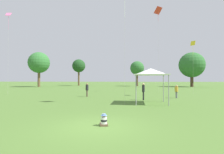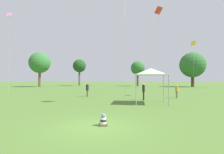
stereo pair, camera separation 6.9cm
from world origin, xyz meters
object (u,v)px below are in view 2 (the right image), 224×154
Objects in this scene: person_standing_2 at (87,89)px; distant_tree_1 at (40,63)px; seated_toddler at (103,121)px; distant_tree_0 at (193,65)px; kite_2 at (159,12)px; person_standing_0 at (144,90)px; kite_0 at (193,45)px; distant_tree_3 at (79,66)px; canopy_tent at (151,72)px; kite_4 at (9,19)px; distant_tree_2 at (138,68)px; person_standing_1 at (177,90)px.

distant_tree_1 reaches higher than person_standing_2.
distant_tree_0 is (19.63, 44.40, 6.13)m from seated_toddler.
distant_tree_0 is at bearing -113.70° from kite_2.
person_standing_0 is 0.22× the size of kite_0.
distant_tree_0 is at bearing -10.84° from distant_tree_3.
seated_toddler is at bearing -40.75° from person_standing_0.
kite_2 is 1.56× the size of distant_tree_3.
canopy_tent is 0.27× the size of kite_4.
distant_tree_0 reaches higher than distant_tree_2.
kite_2 is (-4.73, 2.51, 6.15)m from kite_0.
canopy_tent reaches higher than person_standing_0.
person_standing_1 is at bearing 94.52° from person_standing_0.
person_standing_0 is 38.01m from distant_tree_2.
kite_2 is at bearing 77.65° from canopy_tent.
person_standing_2 is 39.30m from distant_tree_0.
person_standing_2 is 0.21× the size of kite_0.
kite_2 is 27.34m from distant_tree_0.
person_standing_2 is 34.42m from distant_tree_1.
canopy_tent is (0.44, -2.54, 1.76)m from person_standing_0.
kite_0 is 0.80× the size of distant_tree_0.
kite_4 reaches higher than distant_tree_2.
canopy_tent is 0.22× the size of kite_2.
person_standing_2 is 9.32m from canopy_tent.
kite_0 reaches higher than canopy_tent.
person_standing_1 is 0.11× the size of kite_2.
seated_toddler is at bearing -26.42° from kite_0.
kite_2 reaches higher than canopy_tent.
distant_tree_0 reaches higher than person_standing_2.
kite_4 is 1.18× the size of distant_tree_1.
person_standing_0 is at bearing -47.46° from distant_tree_1.
distant_tree_3 reaches higher than kite_0.
person_standing_2 is 0.18× the size of distant_tree_3.
distant_tree_1 is at bearing -117.41° from kite_0.
kite_4 is at bearing 64.55° from person_standing_1.
kite_4 reaches higher than seated_toddler.
canopy_tent is 0.40× the size of kite_0.
distant_tree_0 is at bearing -40.79° from person_standing_1.
distant_tree_2 reaches higher than person_standing_1.
person_standing_2 is at bearing -65.90° from kite_0.
kite_0 is 27.59m from kite_4.
distant_tree_2 is (4.05, 48.13, 5.51)m from seated_toddler.
kite_0 is 29.83m from distant_tree_2.
kite_4 is at bearing 157.85° from person_standing_2.
distant_tree_2 is at bearing 166.52° from distant_tree_0.
kite_4 reaches higher than distant_tree_3.
distant_tree_2 is at bearing 15.17° from distant_tree_1.
distant_tree_0 is (35.80, 28.87, -4.56)m from kite_4.
person_standing_0 is (2.76, 10.42, 0.87)m from seated_toddler.
kite_0 reaches higher than seated_toddler.
distant_tree_1 is 1.26× the size of distant_tree_2.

